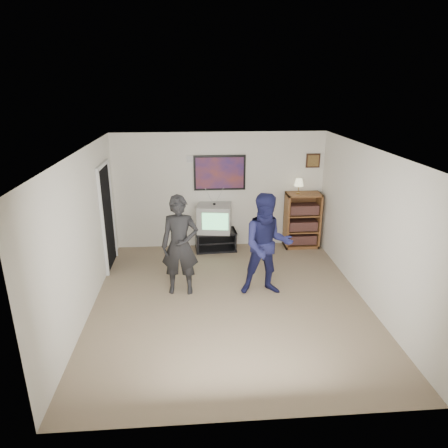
{
  "coord_description": "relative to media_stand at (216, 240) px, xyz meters",
  "views": [
    {
      "loc": [
        -0.55,
        -5.82,
        3.45
      ],
      "look_at": [
        -0.05,
        0.64,
        1.15
      ],
      "focal_mm": 32.0,
      "sensor_mm": 36.0,
      "label": 1
    }
  ],
  "objects": [
    {
      "name": "controller_left",
      "position": [
        -0.66,
        -1.59,
        0.91
      ],
      "size": [
        0.04,
        0.11,
        0.03
      ],
      "primitive_type": "cube",
      "rotation": [
        0.0,
        0.0,
        -0.06
      ],
      "color": "white",
      "rests_on": "person_tall"
    },
    {
      "name": "doorway",
      "position": [
        -2.13,
        -0.63,
        0.78
      ],
      "size": [
        0.03,
        0.85,
        2.0
      ],
      "primitive_type": "cube",
      "color": "black",
      "rests_on": "room_shell"
    },
    {
      "name": "controller_right",
      "position": [
        0.8,
        -1.7,
        0.82
      ],
      "size": [
        0.05,
        0.12,
        0.03
      ],
      "primitive_type": "cube",
      "rotation": [
        0.0,
        0.0,
        -0.14
      ],
      "color": "white",
      "rests_on": "person_short"
    },
    {
      "name": "poster",
      "position": [
        0.11,
        0.25,
        1.43
      ],
      "size": [
        1.1,
        0.03,
        0.75
      ],
      "primitive_type": "cube",
      "color": "black",
      "rests_on": "room_shell"
    },
    {
      "name": "person_tall",
      "position": [
        -0.7,
        -1.82,
        0.65
      ],
      "size": [
        0.66,
        0.46,
        1.73
      ],
      "primitive_type": "imported",
      "rotation": [
        0.0,
        0.0,
        -0.08
      ],
      "color": "black",
      "rests_on": "room_shell"
    },
    {
      "name": "media_stand",
      "position": [
        0.0,
        0.0,
        0.0
      ],
      "size": [
        0.9,
        0.54,
        0.44
      ],
      "rotation": [
        0.0,
        0.0,
        0.07
      ],
      "color": "black",
      "rests_on": "room_shell"
    },
    {
      "name": "table_lamp",
      "position": [
        1.78,
        0.05,
        1.16
      ],
      "size": [
        0.2,
        0.2,
        0.32
      ],
      "primitive_type": null,
      "color": "#FCF7BF",
      "rests_on": "bookshelf"
    },
    {
      "name": "bookshelf",
      "position": [
        1.9,
        0.05,
        0.39
      ],
      "size": [
        0.74,
        0.42,
        1.22
      ],
      "primitive_type": null,
      "color": "brown",
      "rests_on": "room_shell"
    },
    {
      "name": "person_short",
      "position": [
        0.75,
        -1.96,
        0.67
      ],
      "size": [
        0.88,
        0.69,
        1.78
      ],
      "primitive_type": "imported",
      "rotation": [
        0.0,
        0.0,
        -0.02
      ],
      "color": "#191A45",
      "rests_on": "room_shell"
    },
    {
      "name": "room_shell",
      "position": [
        0.11,
        -1.88,
        1.03
      ],
      "size": [
        4.51,
        5.0,
        2.51
      ],
      "color": "brown",
      "rests_on": "ground"
    },
    {
      "name": "crt_television",
      "position": [
        -0.02,
        0.0,
        0.51
      ],
      "size": [
        0.77,
        0.68,
        0.59
      ],
      "primitive_type": null,
      "rotation": [
        0.0,
        0.0,
        -0.15
      ],
      "color": "#A4A59F",
      "rests_on": "media_stand"
    },
    {
      "name": "small_picture",
      "position": [
        2.11,
        0.25,
        1.66
      ],
      "size": [
        0.3,
        0.03,
        0.3
      ],
      "primitive_type": "cube",
      "color": "black",
      "rests_on": "room_shell"
    },
    {
      "name": "air_vent",
      "position": [
        -0.44,
        0.25,
        1.73
      ],
      "size": [
        0.28,
        0.02,
        0.14
      ],
      "primitive_type": "cube",
      "color": "white",
      "rests_on": "room_shell"
    }
  ]
}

